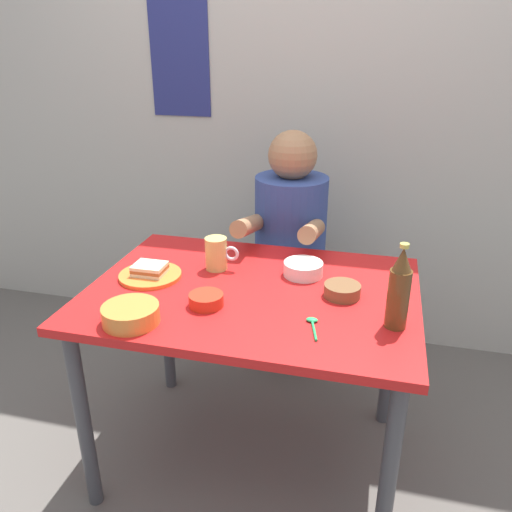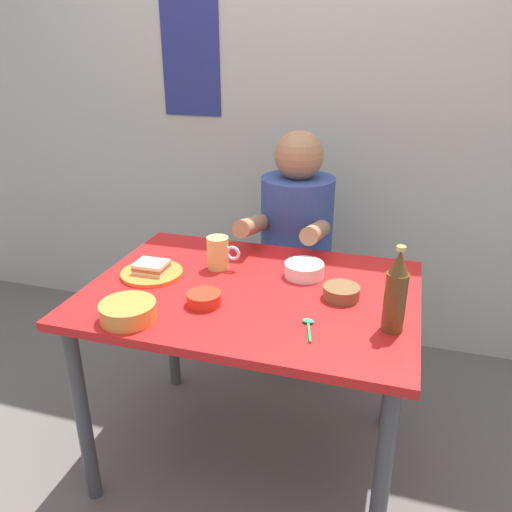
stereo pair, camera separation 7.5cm
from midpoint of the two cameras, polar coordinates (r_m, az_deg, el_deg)
The scene contains 14 objects.
ground_plane at distance 2.16m, azimuth -1.41°, elevation -21.46°, with size 6.00×6.00×0.00m, color #59544F.
wall_back at distance 2.57m, azimuth 4.85°, elevation 18.24°, with size 4.40×0.09×2.60m.
dining_table at distance 1.77m, azimuth -1.62°, elevation -6.40°, with size 1.10×0.80×0.74m.
stool at distance 2.45m, azimuth 2.77°, elevation -5.42°, with size 0.34×0.34×0.45m.
person_seated at distance 2.27m, azimuth 2.92°, elevation 3.73°, with size 0.33×0.56×0.72m.
plate_orange at distance 1.85m, azimuth -12.95°, elevation -2.19°, with size 0.22×0.22×0.01m, color orange.
sandwich at distance 1.84m, azimuth -13.02°, elevation -1.48°, with size 0.11×0.09×0.04m.
beer_mug at distance 1.86m, azimuth -5.56°, elevation 0.27°, with size 0.13×0.08×0.12m.
beer_bottle at distance 1.50m, azimuth 14.36°, elevation -3.75°, with size 0.06×0.06×0.26m.
sauce_bowl_chili at distance 1.62m, azimuth -6.93°, elevation -4.86°, with size 0.11×0.11×0.04m.
soup_bowl_orange at distance 1.57m, azimuth -15.20°, elevation -6.24°, with size 0.17×0.17×0.05m.
condiment_bowl_brown at distance 1.68m, azimuth 8.38°, elevation -3.79°, with size 0.12×0.12×0.04m.
rice_bowl_white at distance 1.81m, azimuth 4.14°, elevation -1.38°, with size 0.14×0.14×0.05m.
spoon at distance 1.52m, azimuth 4.97°, elevation -7.60°, with size 0.05×0.12×0.01m.
Camera 1 is at (0.39, -1.49, 1.52)m, focal length 35.72 mm.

